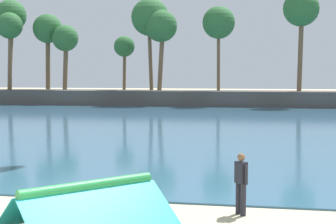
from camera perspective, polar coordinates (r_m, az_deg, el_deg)
The scene contains 4 objects.
sea at distance 60.53m, azimuth 6.96°, elevation 0.36°, with size 220.00×89.15×0.06m, color #33607F.
palm_headland at distance 65.36m, azimuth 5.15°, elevation 4.44°, with size 92.01×6.34×13.15m.
folded_kite at distance 13.80m, azimuth -8.15°, elevation -8.71°, with size 4.35×4.51×1.13m.
person_at_waterline at distance 15.09m, azimuth 7.47°, elevation -7.10°, with size 0.38×0.44×1.67m.
Camera 1 is at (4.49, -9.64, 3.77)m, focal length 59.61 mm.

